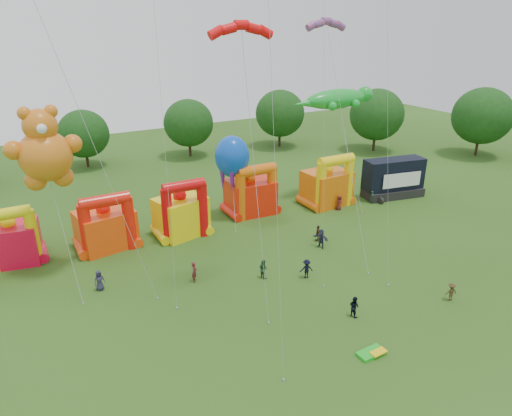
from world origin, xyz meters
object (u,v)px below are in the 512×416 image
stage_trailer (393,178)px  spectator_4 (318,233)px  bouncy_castle_0 (12,241)px  bouncy_castle_2 (182,214)px  teddy_bear_kite (50,172)px  spectator_0 (99,280)px  gecko_kite (343,131)px  octopus_kite (233,175)px

stage_trailer → spectator_4: (-16.40, -5.99, -1.57)m
bouncy_castle_0 → spectator_4: size_ratio=3.38×
bouncy_castle_2 → stage_trailer: bouncy_castle_2 is taller
teddy_bear_kite → spectator_0: teddy_bear_kite is taller
gecko_kite → bouncy_castle_2: bearing=-178.6°
stage_trailer → spectator_0: 38.69m
spectator_0 → octopus_kite: bearing=16.5°
octopus_kite → stage_trailer: bearing=-9.3°
bouncy_castle_0 → spectator_0: bouncy_castle_0 is taller
bouncy_castle_2 → gecko_kite: bearing=1.4°
bouncy_castle_0 → octopus_kite: bearing=-2.0°
stage_trailer → gecko_kite: gecko_kite is taller
stage_trailer → octopus_kite: 22.00m
gecko_kite → spectator_0: size_ratio=7.41×
teddy_bear_kite → spectator_0: size_ratio=8.16×
gecko_kite → spectator_4: 15.48m
teddy_bear_kite → stage_trailer: bearing=0.4°
bouncy_castle_2 → teddy_bear_kite: bearing=-168.0°
bouncy_castle_2 → teddy_bear_kite: teddy_bear_kite is taller
stage_trailer → gecko_kite: 9.63m
octopus_kite → spectator_0: size_ratio=5.23×
spectator_4 → spectator_0: bearing=-62.1°
bouncy_castle_2 → spectator_0: 12.38m
octopus_kite → spectator_4: size_ratio=5.51×
bouncy_castle_0 → spectator_4: bearing=-20.2°
teddy_bear_kite → gecko_kite: (33.88, 3.11, -0.85)m
bouncy_castle_0 → spectator_4: bouncy_castle_0 is taller
spectator_0 → spectator_4: 22.03m
stage_trailer → bouncy_castle_0: bearing=174.5°
bouncy_castle_2 → spectator_0: bouncy_castle_2 is taller
teddy_bear_kite → spectator_4: teddy_bear_kite is taller
bouncy_castle_0 → spectator_4: 29.88m
bouncy_castle_2 → octopus_kite: 7.43m
bouncy_castle_2 → stage_trailer: bearing=-4.7°
spectator_0 → spectator_4: size_ratio=1.05×
stage_trailer → bouncy_castle_2: bearing=175.3°
gecko_kite → spectator_4: bearing=-138.1°
spectator_0 → spectator_4: (21.98, -1.37, -0.05)m
gecko_kite → teddy_bear_kite: bearing=-174.7°
bouncy_castle_2 → stage_trailer: (28.24, -2.32, -0.02)m
bouncy_castle_0 → bouncy_castle_2: size_ratio=0.92×
stage_trailer → spectator_4: stage_trailer is taller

